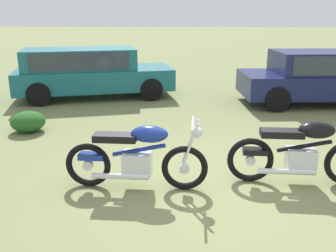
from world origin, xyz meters
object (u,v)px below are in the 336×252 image
object	(u,v)px
motorcycle_black	(302,152)
car_navy	(322,75)
motorcycle_blue	(137,157)
car_teal	(88,69)
shrub_low	(28,122)

from	to	relation	value
motorcycle_black	car_navy	size ratio (longest dim) A/B	0.46
motorcycle_black	motorcycle_blue	bearing A→B (deg)	-171.38
motorcycle_blue	car_navy	distance (m)	6.91
motorcycle_blue	car_teal	distance (m)	6.22
motorcycle_blue	car_teal	xyz separation A→B (m)	(-2.15, 5.83, 0.35)
motorcycle_blue	motorcycle_black	bearing A→B (deg)	8.11
motorcycle_blue	car_navy	size ratio (longest dim) A/B	0.45
car_teal	shrub_low	world-z (taller)	car_teal
motorcycle_blue	car_navy	xyz separation A→B (m)	(4.40, 5.32, 0.32)
motorcycle_black	car_navy	distance (m)	5.47
car_teal	motorcycle_black	bearing A→B (deg)	-65.71
car_navy	motorcycle_blue	bearing A→B (deg)	-133.68
motorcycle_blue	car_navy	bearing A→B (deg)	52.35
car_teal	car_navy	distance (m)	6.56
motorcycle_blue	motorcycle_black	world-z (taller)	same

